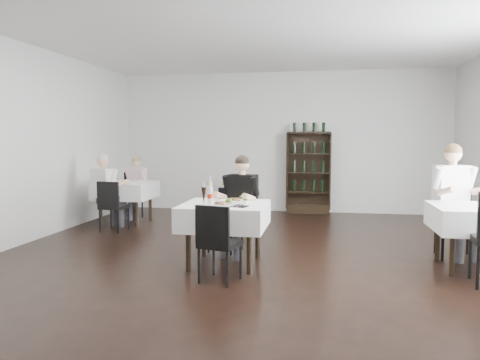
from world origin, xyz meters
name	(u,v)px	position (x,y,z in m)	size (l,w,h in m)	color
room_shell	(249,145)	(0.00, 0.00, 1.50)	(9.00, 9.00, 9.00)	black
wine_shelf	(308,173)	(0.60, 4.31, 0.85)	(0.90, 0.28, 1.75)	black
main_table	(225,215)	(-0.30, 0.00, 0.62)	(1.03, 1.03, 0.77)	black
left_table	(126,190)	(-2.70, 2.50, 0.62)	(0.98, 0.98, 0.77)	black
right_table	(476,219)	(2.70, 0.30, 0.62)	(0.98, 0.98, 0.77)	black
potted_tree	(240,193)	(-0.83, 4.17, 0.41)	(0.74, 0.64, 0.82)	#28531C
main_chair_far	(228,215)	(-0.42, 0.76, 0.50)	(0.49, 0.50, 0.87)	black
main_chair_near	(217,238)	(-0.23, -0.75, 0.49)	(0.48, 0.48, 0.86)	black
left_chair_far	(131,192)	(-2.84, 3.07, 0.52)	(0.45, 0.45, 0.91)	black
left_chair_near	(112,203)	(-2.60, 1.69, 0.49)	(0.44, 0.44, 0.86)	black
right_chair_far	(455,212)	(2.64, 0.96, 0.59)	(0.48, 0.49, 1.04)	black
diner_main	(240,197)	(-0.20, 0.52, 0.78)	(0.57, 0.61, 1.35)	#393A40
diner_left_far	(135,182)	(-2.75, 3.06, 0.72)	(0.53, 0.57, 1.24)	#393A40
diner_left_near	(106,185)	(-2.80, 1.91, 0.77)	(0.57, 0.61, 1.32)	#393A40
diner_right_far	(455,191)	(2.62, 0.91, 0.88)	(0.64, 0.69, 1.51)	#393A40
plate_far	(238,200)	(-0.17, 0.21, 0.79)	(0.30, 0.30, 0.09)	white
plate_near	(224,204)	(-0.28, -0.16, 0.79)	(0.35, 0.35, 0.09)	white
pilsner_dark	(204,195)	(-0.54, -0.10, 0.88)	(0.06, 0.06, 0.26)	black
pilsner_lager	(210,192)	(-0.51, 0.10, 0.90)	(0.08, 0.08, 0.33)	gold
coke_bottle	(210,195)	(-0.48, -0.02, 0.88)	(0.07, 0.07, 0.27)	silver
napkin_cutlery	(239,206)	(-0.08, -0.23, 0.78)	(0.24, 0.22, 0.02)	black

